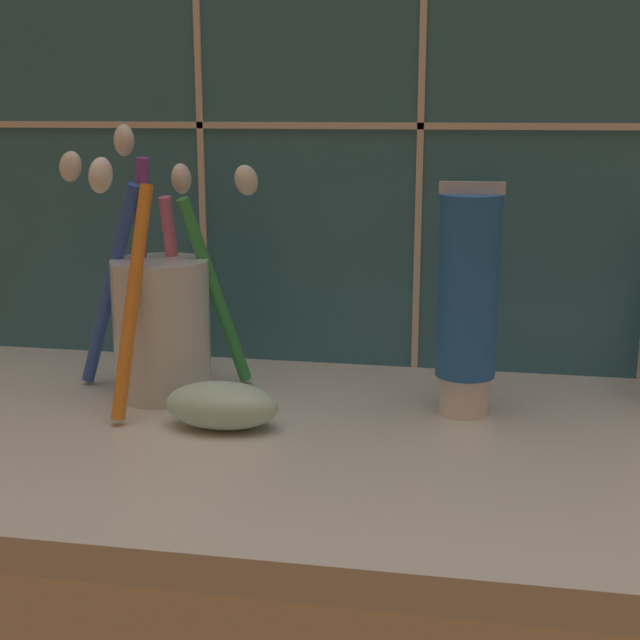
{
  "coord_description": "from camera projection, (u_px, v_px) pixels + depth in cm",
  "views": [
    {
      "loc": [
        6.46,
        -52.03,
        22.19
      ],
      "look_at": [
        -3.45,
        2.31,
        8.83
      ],
      "focal_mm": 50.0,
      "sensor_mm": 36.0,
      "label": 1
    }
  ],
  "objects": [
    {
      "name": "sink_counter",
      "position": [
        367.0,
        452.0,
        0.56
      ],
      "size": [
        68.17,
        32.55,
        2.0
      ],
      "primitive_type": "cube",
      "color": "silver",
      "rests_on": "ground"
    },
    {
      "name": "tile_wall_backsplash",
      "position": [
        401.0,
        35.0,
        0.65
      ],
      "size": [
        78.17,
        1.72,
        54.41
      ],
      "color": "#336B7F",
      "rests_on": "ground"
    },
    {
      "name": "toothbrush_cup",
      "position": [
        160.0,
        317.0,
        0.63
      ],
      "size": [
        14.72,
        13.17,
        19.0
      ],
      "color": "silver",
      "rests_on": "sink_counter"
    },
    {
      "name": "toothpaste_tube",
      "position": [
        468.0,
        301.0,
        0.58
      ],
      "size": [
        4.18,
        3.98,
        15.46
      ],
      "color": "white",
      "rests_on": "sink_counter"
    },
    {
      "name": "soap_bar",
      "position": [
        223.0,
        404.0,
        0.57
      ],
      "size": [
        7.4,
        4.28,
        3.01
      ],
      "primitive_type": "ellipsoid",
      "color": "silver",
      "rests_on": "sink_counter"
    }
  ]
}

